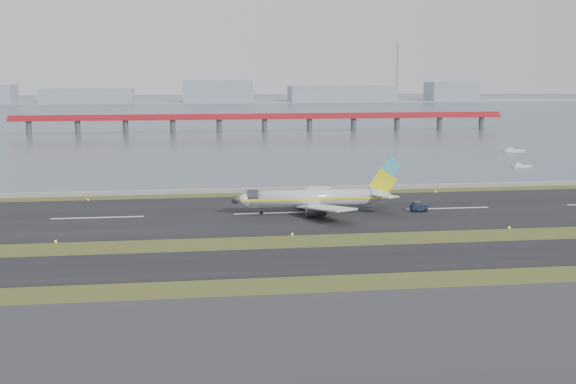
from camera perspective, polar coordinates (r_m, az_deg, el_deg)
The scene contains 12 objects.
ground at distance 134.74m, azimuth 0.79°, elevation -4.16°, with size 1000.00×1000.00×0.00m, color #34491A.
apron_strip at distance 83.32m, azimuth 6.60°, elevation -13.03°, with size 1000.00×50.00×0.10m, color #313133.
taxiway_strip at distance 123.25m, azimuth 1.63°, elevation -5.45°, with size 1000.00×18.00×0.10m, color black.
runway_strip at distance 163.76m, azimuth -0.78°, elevation -1.67°, with size 1000.00×45.00×0.10m, color black.
seawall at distance 193.01m, azimuth -1.87°, elevation 0.18°, with size 1000.00×2.50×1.00m, color gray.
bay_water at distance 590.60m, azimuth -5.94°, elevation 6.42°, with size 1400.00×800.00×1.30m, color #414E5D.
red_pier at distance 382.27m, azimuth -1.86°, elevation 5.87°, with size 260.00×5.00×10.20m.
far_shoreline at distance 750.59m, azimuth -5.32°, elevation 7.56°, with size 1400.00×80.00×60.50m.
airliner at distance 163.56m, azimuth 2.25°, elevation -0.48°, with size 38.52×32.89×12.80m.
pushback_tug at distance 168.13m, azimuth 10.29°, elevation -1.16°, with size 3.74×2.36×2.32m.
workboat_near at distance 253.18m, azimuth 17.96°, elevation 1.96°, with size 6.19×2.00×1.50m.
workboat_far at distance 300.31m, azimuth 17.38°, elevation 3.14°, with size 8.00×3.55×1.88m.
Camera 1 is at (-19.63, -129.41, 32.00)m, focal length 45.00 mm.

